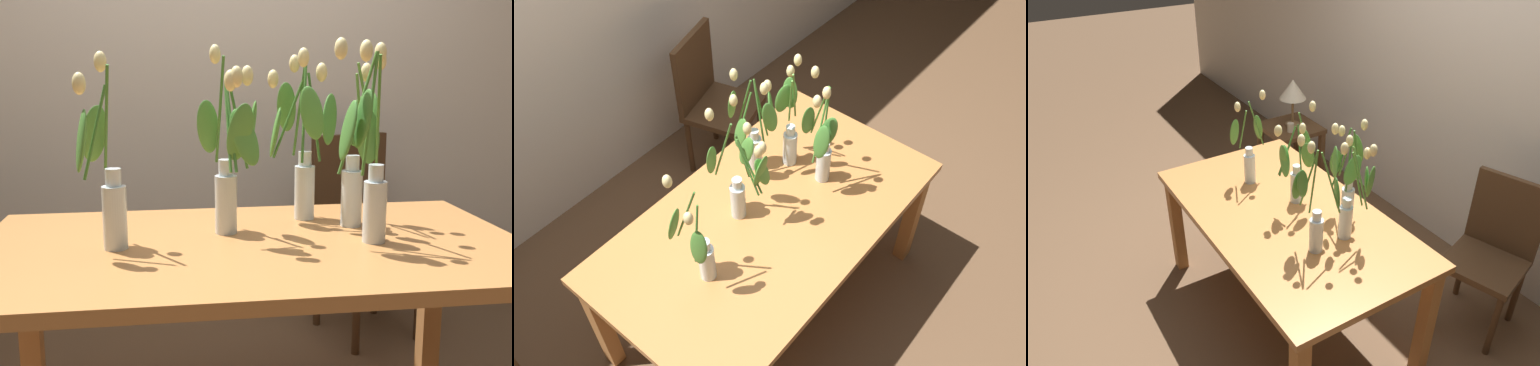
{
  "view_description": "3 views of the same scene",
  "coord_description": "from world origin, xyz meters",
  "views": [
    {
      "loc": [
        -0.24,
        -1.69,
        1.25
      ],
      "look_at": [
        0.0,
        -0.02,
        0.92
      ],
      "focal_mm": 42.35,
      "sensor_mm": 36.0,
      "label": 1
    },
    {
      "loc": [
        -1.26,
        -1.05,
        2.76
      ],
      "look_at": [
        0.07,
        0.05,
        0.87
      ],
      "focal_mm": 40.38,
      "sensor_mm": 36.0,
      "label": 2
    },
    {
      "loc": [
        1.89,
        -1.18,
        2.28
      ],
      "look_at": [
        -0.04,
        0.01,
        0.91
      ],
      "focal_mm": 34.64,
      "sensor_mm": 36.0,
      "label": 3
    }
  ],
  "objects": [
    {
      "name": "tulip_vase_0",
      "position": [
        -0.06,
        0.1,
        0.97
      ],
      "size": [
        0.2,
        0.27,
        0.57
      ],
      "color": "silver",
      "rests_on": "dining_table"
    },
    {
      "name": "tulip_vase_1",
      "position": [
        0.36,
        0.16,
        0.93
      ],
      "size": [
        0.15,
        0.16,
        0.56
      ],
      "color": "silver",
      "rests_on": "dining_table"
    },
    {
      "name": "tulip_vase_2",
      "position": [
        0.2,
        0.25,
        0.98
      ],
      "size": [
        0.25,
        0.24,
        0.56
      ],
      "color": "silver",
      "rests_on": "dining_table"
    },
    {
      "name": "dining_chair",
      "position": [
        0.64,
        0.98,
        0.52
      ],
      "size": [
        0.5,
        0.5,
        0.93
      ],
      "color": "#4C331E",
      "rests_on": "ground"
    },
    {
      "name": "table_lamp",
      "position": [
        -1.3,
        0.88,
        0.86
      ],
      "size": [
        0.22,
        0.22,
        0.4
      ],
      "color": "olive",
      "rests_on": "side_table"
    },
    {
      "name": "ground_plane",
      "position": [
        0.0,
        0.0,
        0.0
      ],
      "size": [
        18.0,
        18.0,
        0.0
      ],
      "primitive_type": "plane",
      "color": "brown"
    },
    {
      "name": "side_table",
      "position": [
        -1.3,
        0.86,
        0.43
      ],
      "size": [
        0.44,
        0.44,
        0.55
      ],
      "color": "brown",
      "rests_on": "ground"
    },
    {
      "name": "tulip_vase_4",
      "position": [
        -0.42,
        0.0,
        0.92
      ],
      "size": [
        0.14,
        0.23,
        0.55
      ],
      "color": "silver",
      "rests_on": "dining_table"
    },
    {
      "name": "tulip_vase_3",
      "position": [
        0.33,
        -0.04,
        0.96
      ],
      "size": [
        0.19,
        0.23,
        0.58
      ],
      "color": "silver",
      "rests_on": "dining_table"
    },
    {
      "name": "pillar_candle",
      "position": [
        -1.2,
        0.8,
        0.59
      ],
      "size": [
        0.06,
        0.06,
        0.07
      ],
      "primitive_type": "cylinder",
      "color": "beige",
      "rests_on": "side_table"
    },
    {
      "name": "dining_table",
      "position": [
        0.0,
        0.0,
        0.65
      ],
      "size": [
        1.6,
        0.9,
        0.74
      ],
      "color": "#B7753D",
      "rests_on": "ground"
    },
    {
      "name": "room_wall_rear",
      "position": [
        0.0,
        1.43,
        1.35
      ],
      "size": [
        9.0,
        0.1,
        2.7
      ],
      "primitive_type": "cube",
      "color": "silver",
      "rests_on": "ground"
    }
  ]
}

